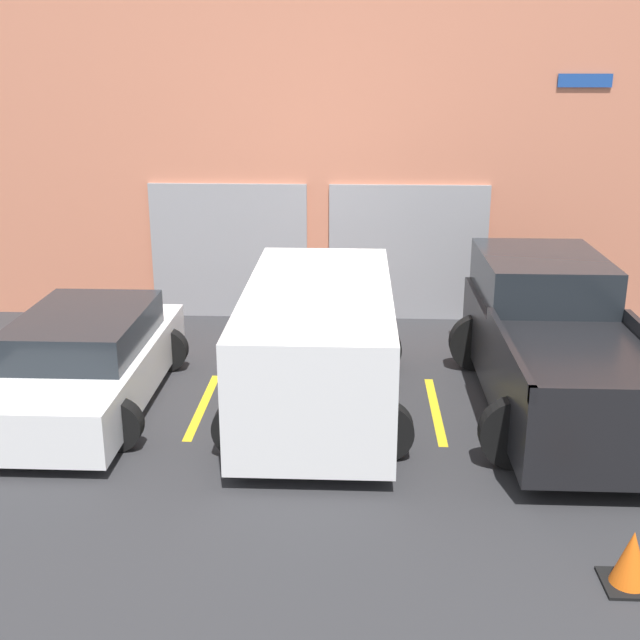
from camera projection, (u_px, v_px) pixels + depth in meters
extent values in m
plane|color=#2D2D30|center=(322.00, 376.00, 12.02)|extent=(28.00, 28.00, 0.00)
cube|color=#D17A5B|center=(330.00, 152.00, 14.25)|extent=(15.54, 0.60, 5.96)
cube|color=#939399|center=(229.00, 251.00, 14.54)|extent=(2.83, 0.08, 2.45)
cube|color=#939399|center=(408.00, 253.00, 14.40)|extent=(2.83, 0.08, 2.45)
cube|color=#1E4799|center=(585.00, 80.00, 13.38)|extent=(0.90, 0.03, 0.22)
cube|color=black|center=(559.00, 362.00, 10.57)|extent=(1.87, 5.04, 0.97)
cube|color=#1E2328|center=(541.00, 276.00, 11.64)|extent=(1.72, 2.27, 0.64)
cube|color=black|center=(509.00, 349.00, 9.35)|extent=(0.08, 2.77, 0.18)
cube|color=black|center=(623.00, 396.00, 8.03)|extent=(1.87, 0.08, 0.18)
cylinder|color=black|center=(477.00, 343.00, 12.18)|extent=(0.86, 0.22, 0.86)
cylinder|color=black|center=(587.00, 344.00, 12.11)|extent=(0.86, 0.22, 0.86)
cylinder|color=black|center=(516.00, 433.00, 9.20)|extent=(0.86, 0.22, 0.86)
cube|color=white|center=(86.00, 372.00, 10.92)|extent=(1.81, 4.29, 0.66)
cube|color=#1E2328|center=(85.00, 330.00, 10.84)|extent=(1.59, 2.36, 0.48)
cylinder|color=black|center=(64.00, 348.00, 12.26)|extent=(0.65, 0.22, 0.65)
cylinder|color=black|center=(166.00, 350.00, 12.19)|extent=(0.65, 0.22, 0.65)
cylinder|color=black|center=(116.00, 425.00, 9.66)|extent=(0.65, 0.22, 0.65)
cube|color=white|center=(318.00, 343.00, 10.64)|extent=(1.90, 4.59, 1.53)
cube|color=#1E2328|center=(325.00, 264.00, 12.61)|extent=(1.71, 0.06, 0.28)
cylinder|color=black|center=(268.00, 347.00, 12.20)|extent=(0.71, 0.22, 0.71)
cylinder|color=black|center=(378.00, 349.00, 12.13)|extent=(0.71, 0.22, 0.71)
cylinder|color=black|center=(242.00, 428.00, 9.50)|extent=(0.71, 0.22, 0.71)
cylinder|color=black|center=(384.00, 431.00, 9.43)|extent=(0.71, 0.22, 0.71)
cube|color=gold|center=(203.00, 405.00, 10.99)|extent=(0.12, 2.20, 0.01)
cube|color=gold|center=(435.00, 410.00, 10.85)|extent=(0.12, 2.20, 0.01)
cube|color=black|center=(628.00, 584.00, 7.21)|extent=(0.47, 0.47, 0.03)
cone|color=orange|center=(631.00, 559.00, 7.13)|extent=(0.36, 0.36, 0.55)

